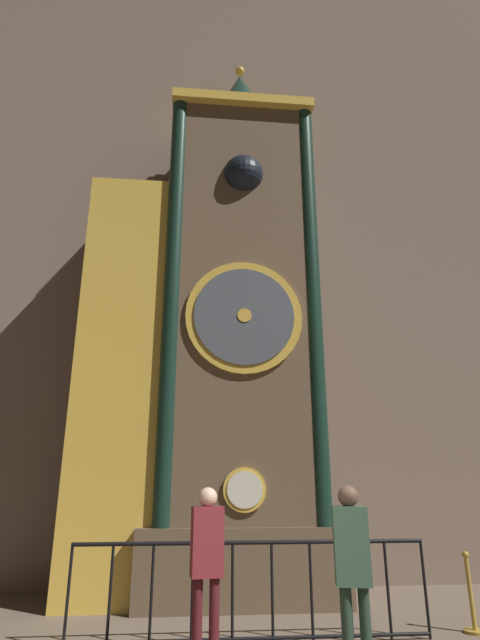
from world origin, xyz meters
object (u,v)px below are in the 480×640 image
(clock_tower, at_px, (213,331))
(visitor_far, at_px, (352,561))
(visitor_near, at_px, (207,555))
(stanchion_post, at_px, (472,606))

(clock_tower, height_order, visitor_far, clock_tower)
(visitor_near, xyz_separation_m, visitor_far, (1.41, -0.68, 0.01))
(visitor_far, relative_size, stanchion_post, 1.88)
(clock_tower, bearing_deg, stanchion_post, -30.55)
(clock_tower, bearing_deg, visitor_near, -92.80)
(clock_tower, relative_size, visitor_near, 6.09)
(clock_tower, xyz_separation_m, stanchion_post, (3.30, -1.95, -4.17))
(stanchion_post, bearing_deg, visitor_near, -165.11)
(clock_tower, relative_size, stanchion_post, 11.31)
(clock_tower, distance_m, stanchion_post, 5.66)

